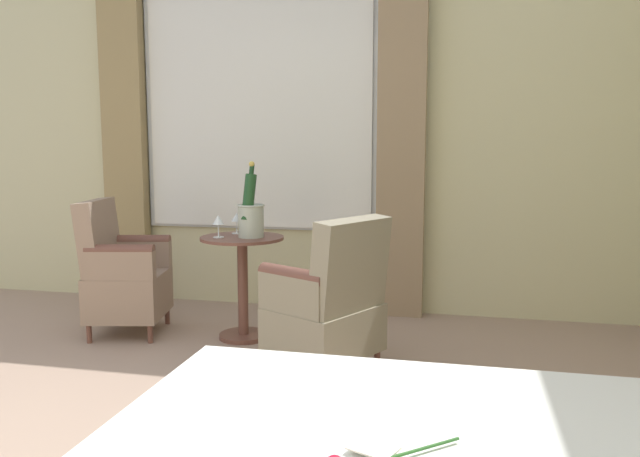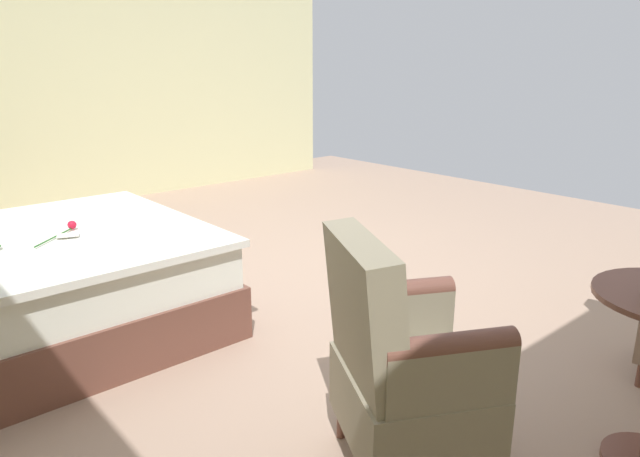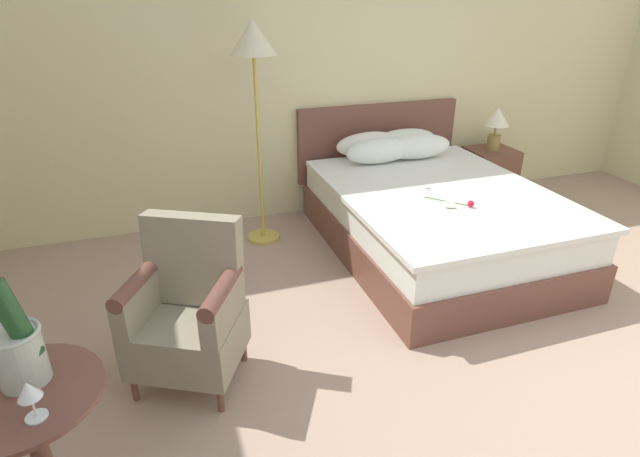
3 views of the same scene
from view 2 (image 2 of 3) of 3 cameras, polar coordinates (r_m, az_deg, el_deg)
ground_plane at (r=4.03m, az=-2.80°, el=-5.35°), size 8.12×8.12×0.00m
wall_far_side at (r=6.73m, az=-21.89°, el=15.74°), size 0.12×6.04×3.12m
armchair_by_window at (r=2.12m, az=8.19°, el=-13.71°), size 0.72×0.71×0.93m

